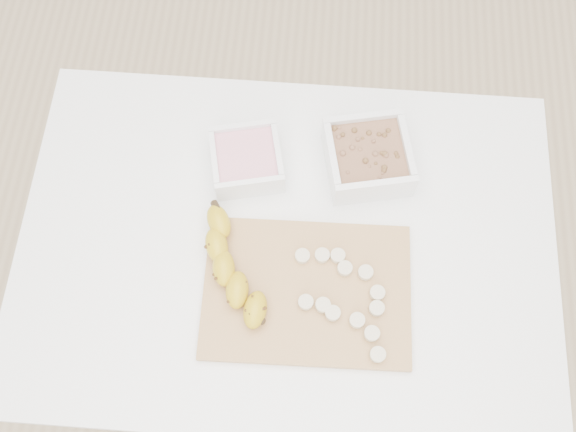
# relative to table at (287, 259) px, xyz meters

# --- Properties ---
(ground) EXTENTS (3.50, 3.50, 0.00)m
(ground) POSITION_rel_table_xyz_m (0.00, 0.00, -0.65)
(ground) COLOR #C6AD89
(ground) RESTS_ON ground
(table) EXTENTS (1.00, 0.70, 0.75)m
(table) POSITION_rel_table_xyz_m (0.00, 0.00, 0.00)
(table) COLOR white
(table) RESTS_ON ground
(bowl_yogurt) EXTENTS (0.16, 0.16, 0.06)m
(bowl_yogurt) POSITION_rel_table_xyz_m (-0.09, 0.15, 0.13)
(bowl_yogurt) COLOR white
(bowl_yogurt) RESTS_ON table
(bowl_granola) EXTENTS (0.18, 0.18, 0.07)m
(bowl_granola) POSITION_rel_table_xyz_m (0.14, 0.17, 0.13)
(bowl_granola) COLOR white
(bowl_granola) RESTS_ON table
(cutting_board) EXTENTS (0.37, 0.27, 0.01)m
(cutting_board) POSITION_rel_table_xyz_m (0.04, -0.09, 0.10)
(cutting_board) COLOR tan
(cutting_board) RESTS_ON table
(banana) EXTENTS (0.12, 0.24, 0.04)m
(banana) POSITION_rel_table_xyz_m (-0.09, -0.07, 0.13)
(banana) COLOR gold
(banana) RESTS_ON cutting_board
(banana_slices) EXTENTS (0.17, 0.20, 0.02)m
(banana_slices) POSITION_rel_table_xyz_m (0.11, -0.10, 0.12)
(banana_slices) COLOR beige
(banana_slices) RESTS_ON cutting_board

